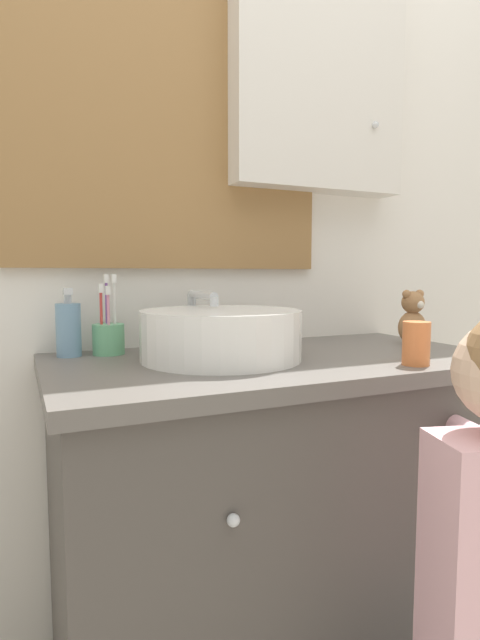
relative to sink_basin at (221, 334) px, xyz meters
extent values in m
cube|color=silver|center=(0.15, 0.30, 0.35)|extent=(3.20, 0.06, 2.50)
cube|color=olive|center=(-0.03, 0.26, 0.59)|extent=(0.88, 0.02, 0.87)
cube|color=#B2C1CC|center=(-0.03, 0.26, 0.59)|extent=(0.82, 0.01, 0.81)
cube|color=silver|center=(0.41, 0.22, 0.79)|extent=(0.56, 0.10, 0.80)
sphere|color=silver|center=(0.58, 0.16, 0.59)|extent=(0.02, 0.02, 0.02)
cube|color=#4C4742|center=(0.15, -0.02, -0.50)|extent=(1.06, 0.55, 0.80)
cube|color=#605B56|center=(0.15, -0.02, -0.08)|extent=(1.10, 0.59, 0.03)
sphere|color=silver|center=(-0.10, -0.31, -0.30)|extent=(0.02, 0.02, 0.02)
sphere|color=silver|center=(0.39, -0.31, -0.30)|extent=(0.02, 0.02, 0.02)
cylinder|color=white|center=(0.00, 0.00, 0.00)|extent=(0.38, 0.38, 0.12)
cylinder|color=silver|center=(0.00, 0.00, 0.05)|extent=(0.31, 0.31, 0.01)
cylinder|color=silver|center=(0.00, 0.21, 0.01)|extent=(0.02, 0.02, 0.15)
cylinder|color=silver|center=(0.00, 0.13, 0.09)|extent=(0.02, 0.17, 0.02)
cylinder|color=silver|center=(0.00, 0.04, 0.08)|extent=(0.02, 0.02, 0.02)
sphere|color=white|center=(0.10, 0.21, -0.02)|extent=(0.06, 0.06, 0.06)
cylinder|color=#66B27F|center=(-0.23, 0.19, -0.02)|extent=(0.08, 0.08, 0.08)
cylinder|color=white|center=(-0.21, 0.19, 0.05)|extent=(0.01, 0.01, 0.19)
cube|color=white|center=(-0.21, 0.19, 0.13)|extent=(0.01, 0.02, 0.02)
cylinder|color=#8E56B7|center=(-0.23, 0.21, 0.05)|extent=(0.01, 0.01, 0.19)
cube|color=white|center=(-0.23, 0.21, 0.13)|extent=(0.01, 0.02, 0.02)
cylinder|color=#D6423D|center=(-0.25, 0.19, 0.03)|extent=(0.01, 0.01, 0.17)
cube|color=white|center=(-0.25, 0.19, 0.11)|extent=(0.01, 0.02, 0.02)
cylinder|color=pink|center=(-0.23, 0.17, 0.03)|extent=(0.01, 0.01, 0.16)
cube|color=white|center=(-0.23, 0.17, 0.10)|extent=(0.01, 0.02, 0.02)
cylinder|color=#6B93B2|center=(-0.33, 0.19, 0.00)|extent=(0.06, 0.06, 0.13)
cylinder|color=silver|center=(-0.33, 0.19, 0.08)|extent=(0.02, 0.02, 0.02)
cube|color=silver|center=(-0.33, 0.18, 0.10)|extent=(0.02, 0.03, 0.02)
cylinder|color=beige|center=(0.42, -0.36, -0.19)|extent=(0.13, 0.30, 0.05)
cylinder|color=#8E56B7|center=(0.46, -0.22, -0.15)|extent=(0.02, 0.05, 0.12)
ellipsoid|color=#9E7047|center=(0.61, 0.02, -0.01)|extent=(0.09, 0.07, 0.10)
sphere|color=#9E7047|center=(0.61, 0.02, 0.06)|extent=(0.06, 0.06, 0.06)
sphere|color=#9E7047|center=(0.59, 0.02, 0.08)|extent=(0.02, 0.02, 0.02)
sphere|color=#9E7047|center=(0.63, 0.02, 0.08)|extent=(0.02, 0.02, 0.02)
sphere|color=silver|center=(0.61, -0.01, 0.05)|extent=(0.02, 0.02, 0.02)
cylinder|color=orange|center=(0.37, -0.25, -0.01)|extent=(0.06, 0.06, 0.10)
camera|label=1|loc=(-0.44, -1.09, 0.14)|focal=28.00mm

